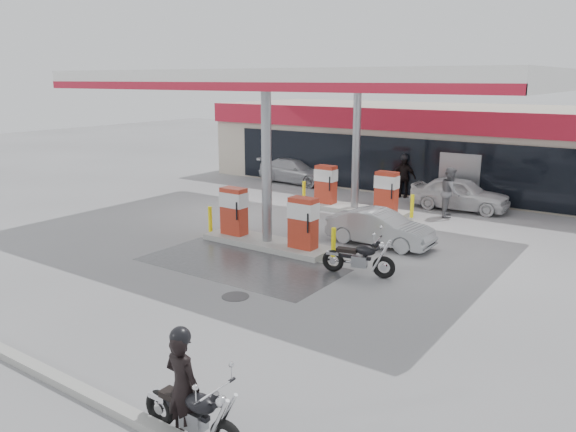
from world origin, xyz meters
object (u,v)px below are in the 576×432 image
(main_motorcycle, at_px, (193,414))
(attendant, at_px, (450,192))
(pump_island_far, at_px, (355,194))
(sedan_white, at_px, (460,194))
(hatchback_silver, at_px, (380,228))
(biker_main, at_px, (183,386))
(biker_walking, at_px, (403,177))
(parked_car_left, at_px, (297,171))
(parked_motorcycle, at_px, (359,259))
(pump_island_near, at_px, (267,225))

(main_motorcycle, relative_size, attendant, 1.00)
(pump_island_far, relative_size, sedan_white, 1.28)
(attendant, relative_size, hatchback_silver, 0.56)
(biker_main, height_order, biker_walking, biker_walking)
(hatchback_silver, bearing_deg, parked_car_left, 47.50)
(biker_walking, bearing_deg, main_motorcycle, -83.43)
(pump_island_far, xyz_separation_m, sedan_white, (3.44, 2.77, -0.03))
(parked_motorcycle, xyz_separation_m, hatchback_silver, (-0.82, 2.99, 0.10))
(attendant, bearing_deg, parked_motorcycle, 164.92)
(parked_car_left, bearing_deg, parked_motorcycle, -134.98)
(pump_island_far, height_order, sedan_white, pump_island_far)
(pump_island_far, height_order, parked_motorcycle, pump_island_far)
(sedan_white, xyz_separation_m, hatchback_silver, (-0.46, -6.57, -0.11))
(main_motorcycle, xyz_separation_m, parked_car_left, (-10.77, 18.80, 0.19))
(pump_island_near, xyz_separation_m, sedan_white, (3.44, 8.77, -0.03))
(hatchback_silver, bearing_deg, pump_island_near, 126.38)
(attendant, height_order, parked_car_left, attendant)
(main_motorcycle, height_order, hatchback_silver, hatchback_silver)
(biker_main, distance_m, hatchback_silver, 11.19)
(pump_island_near, height_order, hatchback_silver, pump_island_near)
(parked_motorcycle, bearing_deg, hatchback_silver, 93.34)
(pump_island_near, distance_m, parked_car_left, 11.43)
(pump_island_near, xyz_separation_m, attendant, (3.52, 7.33, 0.28))
(pump_island_far, height_order, hatchback_silver, pump_island_far)
(sedan_white, bearing_deg, pump_island_far, 126.48)
(attendant, distance_m, parked_car_left, 9.45)
(pump_island_far, distance_m, parked_car_left, 6.84)
(main_motorcycle, xyz_separation_m, biker_walking, (-4.76, 18.60, 0.50))
(biker_main, bearing_deg, main_motorcycle, -179.44)
(pump_island_near, distance_m, sedan_white, 9.42)
(sedan_white, xyz_separation_m, attendant, (0.08, -1.43, 0.30))
(main_motorcycle, xyz_separation_m, attendant, (-1.71, 16.13, 0.54))
(main_motorcycle, relative_size, hatchback_silver, 0.56)
(biker_walking, bearing_deg, hatchback_silver, -79.46)
(biker_main, xyz_separation_m, parked_motorcycle, (-1.24, 8.01, -0.38))
(biker_walking, bearing_deg, attendant, -46.73)
(biker_walking, bearing_deg, pump_island_far, -104.72)
(hatchback_silver, bearing_deg, sedan_white, -4.05)
(parked_motorcycle, bearing_deg, main_motorcycle, -91.82)
(sedan_white, xyz_separation_m, biker_walking, (-2.98, 1.03, 0.26))
(pump_island_far, relative_size, parked_car_left, 1.17)
(parked_motorcycle, height_order, parked_car_left, parked_car_left)
(parked_motorcycle, bearing_deg, biker_main, -93.17)
(main_motorcycle, xyz_separation_m, sedan_white, (-1.79, 17.56, 0.24))
(parked_motorcycle, xyz_separation_m, parked_car_left, (-9.34, 10.79, 0.16))
(pump_island_far, bearing_deg, sedan_white, 38.80)
(parked_car_left, bearing_deg, biker_walking, -87.78)
(pump_island_near, relative_size, pump_island_far, 1.00)
(pump_island_far, distance_m, main_motorcycle, 15.69)
(pump_island_near, height_order, biker_main, pump_island_near)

